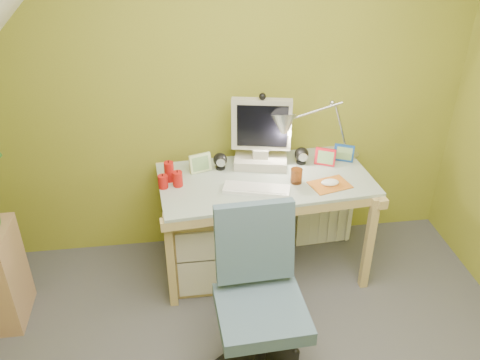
{
  "coord_description": "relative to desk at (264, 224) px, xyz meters",
  "views": [
    {
      "loc": [
        -0.34,
        -1.49,
        2.35
      ],
      "look_at": [
        0.0,
        1.0,
        0.85
      ],
      "focal_mm": 38.0,
      "sensor_mm": 36.0,
      "label": 1
    }
  ],
  "objects": [
    {
      "name": "amber_tumbler",
      "position": [
        0.18,
        -0.08,
        0.4
      ],
      "size": [
        0.08,
        0.08,
        0.09
      ],
      "primitive_type": "cylinder",
      "rotation": [
        0.0,
        0.0,
        -0.17
      ],
      "color": "brown",
      "rests_on": "desk"
    },
    {
      "name": "keyboard",
      "position": [
        -0.08,
        -0.14,
        0.37
      ],
      "size": [
        0.42,
        0.23,
        0.02
      ],
      "primitive_type": "cube",
      "rotation": [
        0.0,
        0.0,
        -0.28
      ],
      "color": "white",
      "rests_on": "desk"
    },
    {
      "name": "wall_back",
      "position": [
        -0.19,
        0.37,
        0.84
      ],
      "size": [
        3.2,
        0.01,
        2.4
      ],
      "primitive_type": "cube",
      "color": "olive",
      "rests_on": "floor"
    },
    {
      "name": "desk_lamp",
      "position": [
        0.45,
        0.18,
        0.67
      ],
      "size": [
        0.62,
        0.33,
        0.63
      ],
      "primitive_type": null,
      "rotation": [
        0.0,
        0.0,
        -0.14
      ],
      "color": "silver",
      "rests_on": "desk"
    },
    {
      "name": "photo_frame_green",
      "position": [
        -0.4,
        0.14,
        0.42
      ],
      "size": [
        0.14,
        0.06,
        0.12
      ],
      "primitive_type": "cube",
      "rotation": [
        0.0,
        0.0,
        0.31
      ],
      "color": "beige",
      "rests_on": "desk"
    },
    {
      "name": "monitor",
      "position": [
        -0.0,
        0.18,
        0.6
      ],
      "size": [
        0.4,
        0.28,
        0.49
      ],
      "primitive_type": null,
      "rotation": [
        0.0,
        0.0,
        -0.21
      ],
      "color": "#B3AFA1",
      "rests_on": "desk"
    },
    {
      "name": "mousepad",
      "position": [
        0.38,
        -0.14,
        0.36
      ],
      "size": [
        0.27,
        0.22,
        0.01
      ],
      "primitive_type": "cube",
      "rotation": [
        0.0,
        0.0,
        0.26
      ],
      "color": "#BA641D",
      "rests_on": "desk"
    },
    {
      "name": "mouse",
      "position": [
        0.38,
        -0.14,
        0.38
      ],
      "size": [
        0.12,
        0.09,
        0.04
      ],
      "primitive_type": "ellipsoid",
      "rotation": [
        0.0,
        0.0,
        0.16
      ],
      "color": "white",
      "rests_on": "mousepad"
    },
    {
      "name": "task_chair",
      "position": [
        -0.17,
        -0.88,
        0.1
      ],
      "size": [
        0.53,
        0.53,
        0.92
      ],
      "primitive_type": null,
      "rotation": [
        0.0,
        0.0,
        0.04
      ],
      "color": "#3E5567",
      "rests_on": "floor"
    },
    {
      "name": "photo_frame_blue",
      "position": [
        0.56,
        0.16,
        0.41
      ],
      "size": [
        0.13,
        0.07,
        0.11
      ],
      "primitive_type": "cube",
      "rotation": [
        0.0,
        0.0,
        -0.45
      ],
      "color": "#154191",
      "rests_on": "desk"
    },
    {
      "name": "candle_cluster",
      "position": [
        -0.6,
        0.01,
        0.42
      ],
      "size": [
        0.19,
        0.17,
        0.13
      ],
      "primitive_type": null,
      "rotation": [
        0.0,
        0.0,
        -0.11
      ],
      "color": "#B4130F",
      "rests_on": "desk"
    },
    {
      "name": "speaker_right",
      "position": [
        0.27,
        0.16,
        0.41
      ],
      "size": [
        0.11,
        0.11,
        0.11
      ],
      "primitive_type": null,
      "rotation": [
        0.0,
        0.0,
        -0.22
      ],
      "color": "black",
      "rests_on": "desk"
    },
    {
      "name": "radiator",
      "position": [
        0.48,
        0.27,
        -0.15
      ],
      "size": [
        0.43,
        0.19,
        0.42
      ],
      "primitive_type": "cube",
      "rotation": [
        0.0,
        0.0,
        0.06
      ],
      "color": "white",
      "rests_on": "floor"
    },
    {
      "name": "desk",
      "position": [
        0.0,
        0.0,
        0.0
      ],
      "size": [
        1.38,
        0.77,
        0.71
      ],
      "primitive_type": null,
      "rotation": [
        0.0,
        0.0,
        0.08
      ],
      "color": "tan",
      "rests_on": "floor"
    },
    {
      "name": "photo_frame_red",
      "position": [
        0.42,
        0.12,
        0.41
      ],
      "size": [
        0.13,
        0.08,
        0.11
      ],
      "primitive_type": "cube",
      "rotation": [
        0.0,
        0.0,
        -0.45
      ],
      "color": "red",
      "rests_on": "desk"
    },
    {
      "name": "speaker_left",
      "position": [
        -0.27,
        0.16,
        0.41
      ],
      "size": [
        0.11,
        0.11,
        0.11
      ],
      "primitive_type": null,
      "rotation": [
        0.0,
        0.0,
        -0.2
      ],
      "color": "black",
      "rests_on": "desk"
    }
  ]
}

